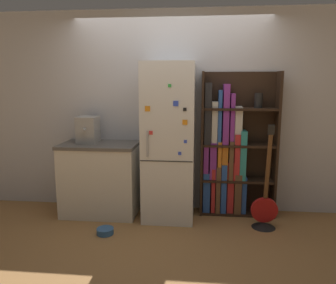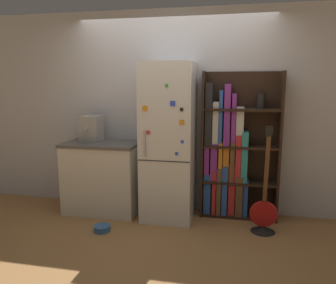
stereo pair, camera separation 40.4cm
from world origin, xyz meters
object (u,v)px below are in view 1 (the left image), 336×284
Objects in this scene: refrigerator at (169,142)px; pet_bowl at (105,231)px; espresso_machine at (88,130)px; guitar at (264,213)px; bookshelf at (230,152)px.

refrigerator is 1.28m from pet_bowl.
espresso_machine is 2.40m from guitar.
guitar is (1.15, -0.23, -0.78)m from refrigerator.
bookshelf reaches higher than guitar.
bookshelf is at bearing 3.77° from espresso_machine.
refrigerator is 1.41m from guitar.
espresso_machine is (-1.05, 0.08, 0.13)m from refrigerator.
pet_bowl is (-0.67, -0.58, -0.92)m from refrigerator.
bookshelf reaches higher than espresso_machine.
guitar is at bearing 11.02° from pet_bowl.
bookshelf is at bearing 132.01° from guitar.
bookshelf reaches higher than pet_bowl.
espresso_machine is 1.73× the size of pet_bowl.
pet_bowl is (-1.43, -0.78, -0.77)m from bookshelf.
espresso_machine is at bearing 120.23° from pet_bowl.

